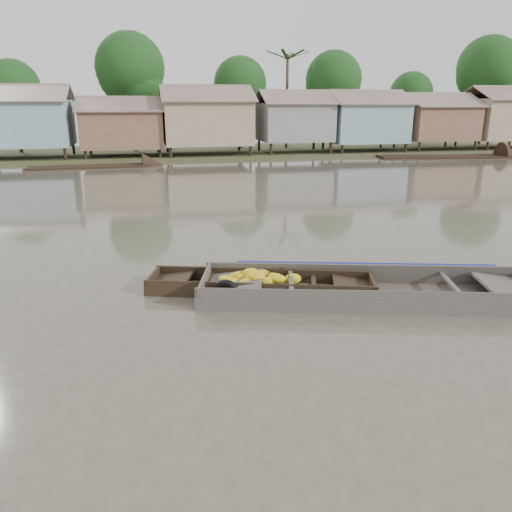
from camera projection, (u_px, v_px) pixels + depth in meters
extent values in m
plane|color=#4E483B|center=(261.00, 298.00, 11.01)|extent=(120.00, 120.00, 0.00)
cube|color=#384723|center=(173.00, 153.00, 41.80)|extent=(120.00, 12.00, 0.50)
cube|color=#7EA1AE|center=(25.00, 123.00, 35.58)|extent=(6.20, 5.20, 3.20)
cube|color=brown|center=(17.00, 92.00, 33.66)|extent=(6.60, 3.02, 1.28)
cube|color=brown|center=(26.00, 93.00, 36.28)|extent=(6.60, 3.02, 1.28)
cube|color=brown|center=(123.00, 129.00, 37.10)|extent=(5.80, 4.60, 2.70)
cube|color=brown|center=(120.00, 104.00, 35.41)|extent=(6.20, 2.67, 1.14)
cube|color=brown|center=(121.00, 104.00, 37.72)|extent=(6.20, 2.67, 1.14)
cube|color=gray|center=(207.00, 122.00, 38.26)|extent=(6.50, 5.30, 3.30)
cube|color=brown|center=(208.00, 93.00, 36.30)|extent=(6.90, 3.08, 1.31)
cube|color=brown|center=(204.00, 94.00, 38.97)|extent=(6.90, 3.08, 1.31)
cube|color=gray|center=(294.00, 122.00, 39.71)|extent=(5.40, 4.70, 2.90)
cube|color=brown|center=(299.00, 97.00, 37.96)|extent=(5.80, 2.73, 1.17)
cube|color=brown|center=(290.00, 97.00, 40.33)|extent=(5.80, 2.73, 1.17)
cube|color=#7EA1AE|center=(364.00, 123.00, 40.97)|extent=(6.00, 5.00, 3.10)
cube|color=brown|center=(373.00, 97.00, 39.12)|extent=(6.40, 2.90, 1.24)
cube|color=brown|center=(359.00, 97.00, 41.64)|extent=(6.40, 2.90, 1.24)
cube|color=brown|center=(435.00, 123.00, 42.32)|extent=(5.70, 4.90, 2.80)
cube|color=brown|center=(447.00, 100.00, 40.54)|extent=(6.10, 2.85, 1.21)
cube|color=brown|center=(429.00, 100.00, 43.01)|extent=(6.10, 2.85, 1.21)
cube|color=gray|center=(503.00, 119.00, 43.58)|extent=(6.30, 5.10, 3.40)
cube|color=brown|center=(496.00, 93.00, 44.23)|extent=(6.70, 2.96, 1.26)
cylinder|color=#473323|center=(18.00, 124.00, 39.54)|extent=(0.28, 0.28, 4.90)
sphere|color=#113715|center=(13.00, 87.00, 38.71)|extent=(4.20, 4.20, 4.20)
cylinder|color=#473323|center=(133.00, 115.00, 40.25)|extent=(0.28, 0.28, 6.30)
sphere|color=#113715|center=(130.00, 67.00, 39.18)|extent=(5.40, 5.40, 5.40)
cylinder|color=#473323|center=(240.00, 120.00, 43.18)|extent=(0.28, 0.28, 5.25)
sphere|color=#113715|center=(240.00, 84.00, 42.29)|extent=(4.50, 4.50, 4.50)
cylinder|color=#473323|center=(332.00, 118.00, 43.84)|extent=(0.28, 0.28, 5.60)
sphere|color=#113715|center=(334.00, 79.00, 42.89)|extent=(4.80, 4.80, 4.80)
cylinder|color=#473323|center=(409.00, 123.00, 46.57)|extent=(0.28, 0.28, 4.55)
sphere|color=#113715|center=(411.00, 93.00, 45.80)|extent=(3.90, 3.90, 3.90)
cylinder|color=#473323|center=(483.00, 111.00, 46.76)|extent=(0.28, 0.28, 6.65)
sphere|color=#113715|center=(489.00, 68.00, 45.64)|extent=(5.70, 5.70, 5.70)
cylinder|color=#473323|center=(287.00, 104.00, 43.13)|extent=(0.24, 0.24, 8.00)
cube|color=black|center=(261.00, 293.00, 11.53)|extent=(5.11, 2.42, 0.08)
cube|color=black|center=(263.00, 277.00, 11.99)|extent=(4.97, 1.66, 0.48)
cube|color=black|center=(259.00, 294.00, 10.95)|extent=(4.97, 1.66, 0.48)
cube|color=black|center=(372.00, 289.00, 11.27)|extent=(0.39, 1.09, 0.45)
cube|color=black|center=(353.00, 286.00, 11.29)|extent=(1.12, 1.18, 0.18)
cube|color=black|center=(153.00, 282.00, 11.67)|extent=(0.39, 1.09, 0.45)
cube|color=black|center=(172.00, 280.00, 11.62)|extent=(1.12, 1.18, 0.18)
cube|color=black|center=(209.00, 280.00, 11.54)|extent=(0.41, 1.06, 0.05)
cube|color=black|center=(314.00, 283.00, 11.35)|extent=(0.41, 1.06, 0.05)
ellipsoid|color=gold|center=(256.00, 277.00, 11.66)|extent=(0.39, 0.32, 0.21)
ellipsoid|color=gold|center=(273.00, 277.00, 11.75)|extent=(0.40, 0.33, 0.21)
ellipsoid|color=gold|center=(246.00, 282.00, 11.22)|extent=(0.37, 0.30, 0.20)
ellipsoid|color=gold|center=(236.00, 277.00, 11.52)|extent=(0.41, 0.34, 0.22)
ellipsoid|color=gold|center=(259.00, 276.00, 11.53)|extent=(0.46, 0.38, 0.24)
ellipsoid|color=gold|center=(224.00, 289.00, 11.25)|extent=(0.38, 0.31, 0.20)
ellipsoid|color=gold|center=(255.00, 276.00, 11.61)|extent=(0.43, 0.35, 0.23)
ellipsoid|color=gold|center=(224.00, 284.00, 11.49)|extent=(0.37, 0.31, 0.20)
ellipsoid|color=gold|center=(267.00, 282.00, 11.26)|extent=(0.42, 0.34, 0.22)
ellipsoid|color=gold|center=(233.00, 287.00, 11.26)|extent=(0.46, 0.38, 0.25)
ellipsoid|color=gold|center=(299.00, 290.00, 11.09)|extent=(0.40, 0.33, 0.21)
ellipsoid|color=gold|center=(225.00, 280.00, 11.63)|extent=(0.44, 0.36, 0.23)
ellipsoid|color=gold|center=(257.00, 277.00, 11.27)|extent=(0.46, 0.38, 0.24)
ellipsoid|color=gold|center=(251.00, 274.00, 11.70)|extent=(0.38, 0.31, 0.20)
ellipsoid|color=gold|center=(262.00, 274.00, 11.47)|extent=(0.37, 0.30, 0.19)
ellipsoid|color=gold|center=(241.00, 276.00, 11.50)|extent=(0.48, 0.40, 0.25)
ellipsoid|color=gold|center=(227.00, 281.00, 11.47)|extent=(0.48, 0.40, 0.26)
ellipsoid|color=gold|center=(264.00, 288.00, 11.16)|extent=(0.39, 0.32, 0.21)
ellipsoid|color=gold|center=(234.00, 284.00, 11.31)|extent=(0.43, 0.35, 0.23)
ellipsoid|color=gold|center=(272.00, 277.00, 11.72)|extent=(0.41, 0.34, 0.22)
ellipsoid|color=gold|center=(252.00, 278.00, 11.36)|extent=(0.45, 0.37, 0.24)
ellipsoid|color=gold|center=(279.00, 279.00, 11.23)|extent=(0.38, 0.31, 0.20)
ellipsoid|color=gold|center=(231.00, 284.00, 11.33)|extent=(0.48, 0.40, 0.25)
ellipsoid|color=gold|center=(251.00, 273.00, 11.45)|extent=(0.45, 0.37, 0.24)
ellipsoid|color=gold|center=(293.00, 279.00, 11.57)|extent=(0.47, 0.39, 0.25)
ellipsoid|color=gold|center=(231.00, 287.00, 11.26)|extent=(0.47, 0.39, 0.25)
ellipsoid|color=gold|center=(252.00, 276.00, 11.55)|extent=(0.42, 0.35, 0.22)
ellipsoid|color=gold|center=(275.00, 278.00, 11.34)|extent=(0.44, 0.36, 0.23)
cylinder|color=#3F6626|center=(241.00, 274.00, 11.43)|extent=(0.04, 0.04, 0.16)
cylinder|color=#3F6626|center=(269.00, 275.00, 11.38)|extent=(0.04, 0.04, 0.16)
cylinder|color=#3F6626|center=(289.00, 275.00, 11.34)|extent=(0.04, 0.04, 0.16)
torus|color=black|center=(278.00, 276.00, 12.03)|extent=(0.67, 0.35, 0.65)
torus|color=black|center=(225.00, 293.00, 10.93)|extent=(0.68, 0.35, 0.66)
cube|color=#3C3732|center=(370.00, 300.00, 11.12)|extent=(7.57, 3.47, 0.08)
cube|color=#3C3732|center=(364.00, 276.00, 11.91)|extent=(7.35, 2.13, 0.61)
cube|color=#3C3732|center=(379.00, 305.00, 10.18)|extent=(7.35, 2.13, 0.61)
cube|color=#3C3732|center=(512.00, 289.00, 10.89)|extent=(1.65, 1.87, 0.24)
cube|color=#3C3732|center=(205.00, 287.00, 11.21)|extent=(0.54, 1.80, 0.57)
cube|color=#3C3732|center=(233.00, 284.00, 11.16)|extent=(1.65, 1.87, 0.24)
cube|color=#3C3732|center=(291.00, 283.00, 11.09)|extent=(0.56, 1.74, 0.05)
cube|color=#3C3732|center=(453.00, 286.00, 10.93)|extent=(0.56, 1.74, 0.05)
cube|color=#665E54|center=(370.00, 298.00, 11.11)|extent=(5.82, 2.87, 0.02)
cube|color=navy|center=(365.00, 266.00, 11.90)|extent=(5.93, 1.68, 0.15)
torus|color=olive|center=(445.00, 304.00, 10.74)|extent=(0.42, 0.42, 0.06)
torus|color=olive|center=(445.00, 302.00, 10.73)|extent=(0.34, 0.34, 0.06)
cube|color=black|center=(443.00, 158.00, 38.79)|extent=(10.21, 3.64, 0.35)
cube|color=black|center=(89.00, 168.00, 32.82)|extent=(7.61, 1.98, 0.35)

